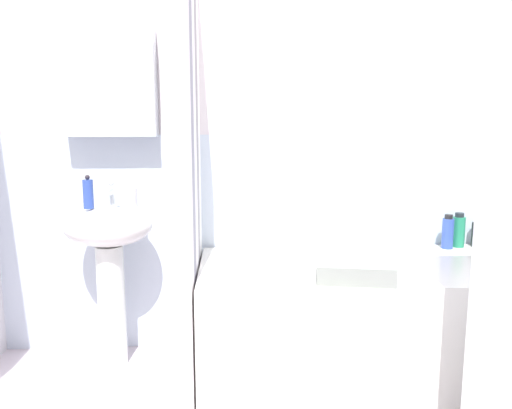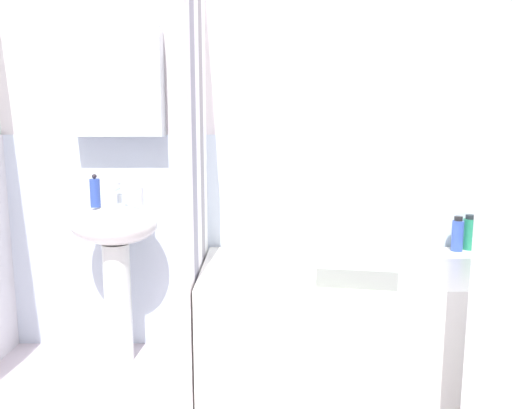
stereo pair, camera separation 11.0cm
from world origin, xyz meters
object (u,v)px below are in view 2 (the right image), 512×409
Objects in this scene: lotion_bottle at (486,236)px; shampoo_bottle at (455,235)px; body_wash_bottle at (467,233)px; bathtub at (367,322)px; towel_folded at (354,273)px; soap_dispenser at (93,192)px; sink at (114,249)px; toothbrush_cup at (135,196)px.

shampoo_bottle is at bearing -169.75° from lotion_bottle.
bathtub is at bearing -152.01° from body_wash_bottle.
bathtub is 0.43m from towel_folded.
sink is at bearing 22.71° from soap_dispenser.
towel_folded is (-0.66, -0.54, -0.05)m from shampoo_bottle.
sink is 1.90m from body_wash_bottle.
toothbrush_cup is 1.71m from shampoo_bottle.
toothbrush_cup is 1.33m from bathtub.
bathtub is (1.17, -0.21, -0.60)m from toothbrush_cup.
toothbrush_cup is at bearing 156.17° from towel_folded.
lotion_bottle is 1.02m from towel_folded.
shampoo_bottle is (1.70, 0.08, -0.22)m from toothbrush_cup.
shampoo_bottle is at bearing -155.26° from body_wash_bottle.
lotion_bottle is (0.71, 0.32, 0.36)m from bathtub.
lotion_bottle is at bearing 4.61° from soap_dispenser.
sink is 1.82m from shampoo_bottle.
soap_dispenser is 1.78× the size of toothbrush_cup.
lotion_bottle is at bearing 24.17° from bathtub.
body_wash_bottle is at bearing 4.94° from soap_dispenser.
body_wash_bottle is at bearing 4.14° from sink.
shampoo_bottle is (-0.18, -0.03, 0.01)m from lotion_bottle.
body_wash_bottle is at bearing 27.99° from bathtub.
soap_dispenser reaches higher than body_wash_bottle.
shampoo_bottle is (1.89, 0.13, -0.25)m from soap_dispenser.
body_wash_bottle is at bearing 178.47° from lotion_bottle.
bathtub is 8.56× the size of shampoo_bottle.
toothbrush_cup reaches higher than shampoo_bottle.
bathtub is at bearing -10.15° from toothbrush_cup.
toothbrush_cup is (0.12, 0.02, 0.27)m from sink.
body_wash_bottle is (1.89, 0.14, 0.05)m from sink.
toothbrush_cup reaches higher than sink.
sink is at bearing -168.86° from toothbrush_cup.
shampoo_bottle is 0.85m from towel_folded.
shampoo_bottle is at bearing 3.18° from sink.
towel_folded is (1.24, -0.40, -0.30)m from soap_dispenser.
body_wash_bottle is (0.61, 0.32, 0.38)m from bathtub.
towel_folded reaches higher than bathtub.
body_wash_bottle is 0.58× the size of towel_folded.
shampoo_bottle is at bearing 4.06° from soap_dispenser.
lotion_bottle is at bearing -1.53° from body_wash_bottle.
sink is 5.01× the size of soap_dispenser.
sink is at bearing 159.32° from towel_folded.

